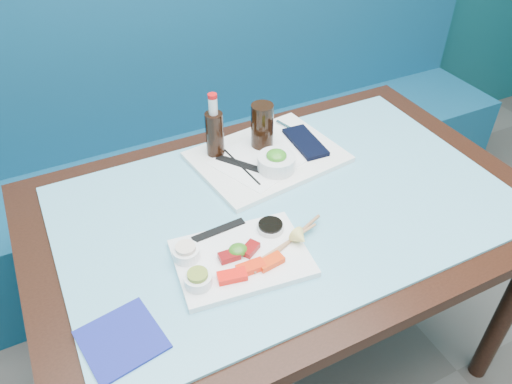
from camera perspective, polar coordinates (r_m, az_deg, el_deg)
name	(u,v)px	position (r m, az deg, el deg)	size (l,w,h in m)	color
booth_bench	(190,158)	(2.22, -7.55, 3.83)	(3.00, 0.56, 1.17)	navy
dining_table	(285,227)	(1.44, 3.36, -4.03)	(1.40, 0.90, 0.75)	black
glass_top	(286,204)	(1.38, 3.49, -1.40)	(1.22, 0.76, 0.01)	#67B5CF
sashimi_plate	(242,258)	(1.22, -1.65, -7.55)	(0.32, 0.23, 0.02)	white
salmon_left	(232,276)	(1.16, -2.75, -9.58)	(0.07, 0.03, 0.02)	#FF140A
salmon_mid	(251,267)	(1.17, -0.61, -8.61)	(0.07, 0.03, 0.02)	#FF2A0A
salmon_right	(271,262)	(1.19, 1.69, -7.97)	(0.06, 0.03, 0.02)	#FF380A
tuna_left	(229,256)	(1.20, -3.07, -7.33)	(0.05, 0.03, 0.02)	maroon
tuna_right	(250,249)	(1.22, -0.69, -6.50)	(0.05, 0.03, 0.02)	maroon
seaweed_garnish	(238,250)	(1.21, -2.09, -6.64)	(0.05, 0.04, 0.03)	#34751B
ramekin_wasabi	(198,280)	(1.15, -6.63, -9.95)	(0.06, 0.06, 0.03)	white
wasabi_fill	(198,274)	(1.14, -6.70, -9.34)	(0.05, 0.05, 0.01)	olive
ramekin_ginger	(186,253)	(1.21, -7.98, -6.94)	(0.07, 0.07, 0.03)	white
ginger_fill	(186,248)	(1.20, -8.06, -6.32)	(0.05, 0.05, 0.01)	beige
soy_dish	(270,227)	(1.27, 1.66, -4.07)	(0.07, 0.07, 0.01)	silver
soy_fill	(271,225)	(1.26, 1.67, -3.75)	(0.06, 0.06, 0.01)	black
lemon_wedge	(300,238)	(1.23, 5.09, -5.26)	(0.04, 0.04, 0.04)	#E5D76C
chopstick_sleeve	(219,230)	(1.27, -4.29, -4.36)	(0.14, 0.02, 0.00)	black
wooden_chopstick_a	(285,244)	(1.24, 3.28, -5.95)	(0.01, 0.01, 0.22)	tan
wooden_chopstick_b	(288,242)	(1.24, 3.69, -5.78)	(0.01, 0.01, 0.26)	#A0704B
serving_tray	(267,157)	(1.54, 1.30, 4.01)	(0.43, 0.32, 0.02)	white
paper_placemat	(267,155)	(1.53, 1.30, 4.29)	(0.31, 0.22, 0.00)	white
seaweed_bowl	(276,163)	(1.46, 2.33, 3.37)	(0.11, 0.11, 0.04)	white
seaweed_salad	(276,156)	(1.45, 2.36, 4.18)	(0.06, 0.06, 0.03)	#368E20
cola_glass	(262,126)	(1.54, 0.71, 7.59)	(0.07, 0.07, 0.14)	black
navy_pouch	(305,142)	(1.59, 5.65, 5.70)	(0.08, 0.18, 0.01)	black
fork	(287,127)	(1.66, 3.59, 7.43)	(0.01, 0.01, 0.10)	silver
black_chopstick_a	(239,164)	(1.49, -1.90, 3.17)	(0.01, 0.01, 0.23)	black
black_chopstick_b	(242,164)	(1.49, -1.62, 3.25)	(0.01, 0.01, 0.23)	black
tray_sleeve	(241,164)	(1.49, -1.76, 3.19)	(0.03, 0.16, 0.00)	black
cola_bottle_body	(215,136)	(1.51, -4.73, 6.36)	(0.05, 0.05, 0.16)	black
cola_bottle_neck	(213,106)	(1.46, -4.94, 9.78)	(0.03, 0.03, 0.05)	silver
cola_bottle_cap	(212,96)	(1.44, -5.01, 10.87)	(0.03, 0.03, 0.01)	red
blue_napkin	(122,340)	(1.12, -15.11, -15.97)	(0.16, 0.16, 0.01)	navy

